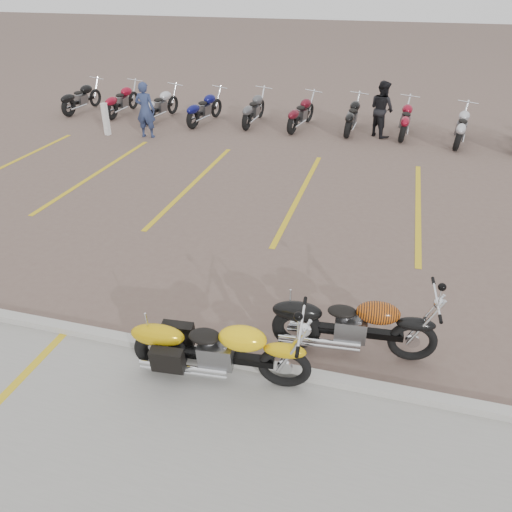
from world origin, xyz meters
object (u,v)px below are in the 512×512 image
(yellow_cruiser, at_px, (217,349))
(person_a, at_px, (145,110))
(flame_cruiser, at_px, (350,327))
(person_b, at_px, (382,109))
(bollard, at_px, (106,119))

(yellow_cruiser, xyz_separation_m, person_a, (-5.74, 9.56, 0.38))
(flame_cruiser, bearing_deg, yellow_cruiser, -154.14)
(flame_cruiser, bearing_deg, person_a, 125.12)
(yellow_cruiser, relative_size, person_b, 1.35)
(bollard, bearing_deg, yellow_cruiser, -53.03)
(person_b, relative_size, bollard, 1.71)
(yellow_cruiser, relative_size, person_a, 1.36)
(bollard, bearing_deg, person_a, 5.75)
(flame_cruiser, height_order, bollard, bollard)
(yellow_cruiser, distance_m, person_a, 11.16)
(person_a, height_order, bollard, person_a)
(bollard, bearing_deg, person_b, 14.78)
(person_a, bearing_deg, person_b, -167.40)
(person_a, bearing_deg, bollard, 1.91)
(bollard, bearing_deg, flame_cruiser, -44.43)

